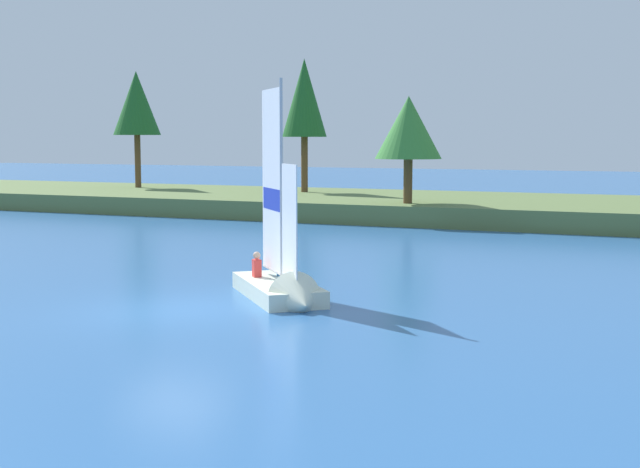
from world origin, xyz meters
name	(u,v)px	position (x,y,z in m)	size (l,w,h in m)	color
ground_plane	(174,311)	(0.00, 0.00, 0.00)	(200.00, 200.00, 0.00)	#2D609E
shore_bank	(467,208)	(0.00, 27.73, 0.49)	(80.00, 13.00, 0.99)	#5B703D
shoreline_tree_left	(136,104)	(-22.23, 29.61, 6.35)	(3.03, 3.03, 7.45)	brown
shoreline_tree_midleft	(304,99)	(-10.32, 29.58, 6.45)	(2.62, 2.62, 7.81)	brown
shoreline_tree_centre	(408,128)	(-1.81, 23.24, 4.64)	(3.24, 3.24, 5.19)	brown
sailboat	(285,285)	(1.95, 2.09, 0.45)	(4.04, 4.24, 6.10)	silver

